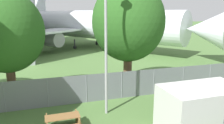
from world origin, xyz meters
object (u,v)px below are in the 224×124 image
at_px(picnic_bench_near_cabin, 63,121).
at_px(tree_near_hangar, 6,32).
at_px(tree_behind_benches, 128,22).
at_px(airplane, 91,25).
at_px(portable_cabin, 202,108).

height_order(picnic_bench_near_cabin, tree_near_hangar, tree_near_hangar).
xyz_separation_m(picnic_bench_near_cabin, tree_behind_benches, (5.39, 4.51, 4.86)).
bearing_deg(picnic_bench_near_cabin, tree_behind_benches, 39.92).
bearing_deg(airplane, picnic_bench_near_cabin, -50.79).
bearing_deg(airplane, tree_behind_benches, -40.32).
relative_size(airplane, tree_behind_benches, 4.48).
relative_size(airplane, picnic_bench_near_cabin, 20.65).
height_order(portable_cabin, picnic_bench_near_cabin, portable_cabin).
bearing_deg(airplane, portable_cabin, -36.07).
bearing_deg(tree_behind_benches, picnic_bench_near_cabin, -140.08).
height_order(airplane, tree_near_hangar, airplane).
bearing_deg(tree_near_hangar, portable_cabin, -33.94).
xyz_separation_m(tree_near_hangar, tree_behind_benches, (8.30, -0.05, 0.54)).
xyz_separation_m(portable_cabin, tree_behind_benches, (-1.59, 6.61, 4.17)).
distance_m(airplane, picnic_bench_near_cabin, 27.73).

